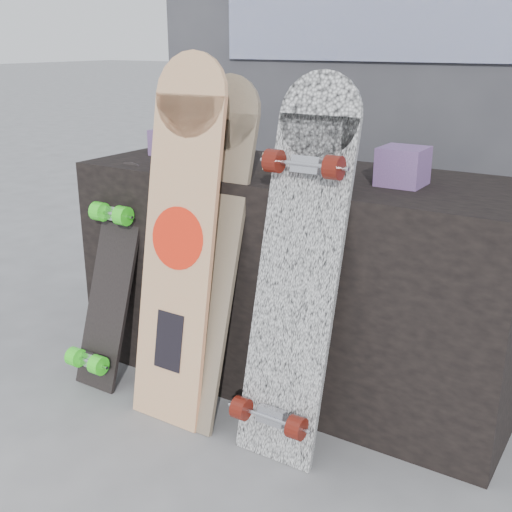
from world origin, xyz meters
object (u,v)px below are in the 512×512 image
Objects in this scene: longboard_geisha at (180,233)px; longboard_celtic at (207,242)px; vendor_table at (298,278)px; skateboard_dark at (110,274)px; longboard_cascadia at (298,263)px.

longboard_celtic is (0.06, 0.06, -0.04)m from longboard_geisha.
skateboard_dark is (-0.59, -0.37, 0.01)m from vendor_table.
longboard_cascadia reaches higher than vendor_table.
longboard_geisha is 0.10m from longboard_celtic.
longboard_celtic is 0.98× the size of longboard_cascadia.
vendor_table is 1.41× the size of longboard_celtic.
longboard_cascadia is at bearing 4.92° from longboard_geisha.
longboard_celtic is (-0.16, -0.34, 0.20)m from vendor_table.
vendor_table is at bearing 64.53° from longboard_celtic.
longboard_cascadia is at bearing 0.50° from skateboard_dark.
skateboard_dark is at bearing -147.79° from vendor_table.
longboard_celtic is at bearing 44.73° from longboard_geisha.
longboard_geisha is at bearing -119.28° from vendor_table.
longboard_geisha is 0.42m from longboard_cascadia.
skateboard_dark is (-0.43, -0.03, -0.19)m from longboard_celtic.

